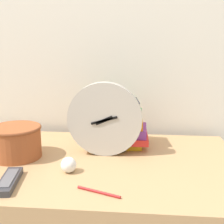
{
  "coord_description": "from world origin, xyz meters",
  "views": [
    {
      "loc": [
        0.27,
        -0.72,
        1.2
      ],
      "look_at": [
        0.15,
        0.47,
        0.92
      ],
      "focal_mm": 50.0,
      "sensor_mm": 36.0,
      "label": 1
    }
  ],
  "objects_px": {
    "pen": "(99,192)",
    "crumpled_paper_ball": "(69,165)",
    "book_stack": "(118,124)",
    "basket": "(16,141)",
    "desk_clock": "(105,119)",
    "tv_remote": "(9,181)"
  },
  "relations": [
    {
      "from": "basket",
      "to": "crumpled_paper_ball",
      "type": "xyz_separation_m",
      "value": [
        0.23,
        -0.12,
        -0.04
      ]
    },
    {
      "from": "book_stack",
      "to": "crumpled_paper_ball",
      "type": "bearing_deg",
      "value": -116.59
    },
    {
      "from": "basket",
      "to": "pen",
      "type": "height_order",
      "value": "basket"
    },
    {
      "from": "basket",
      "to": "crumpled_paper_ball",
      "type": "height_order",
      "value": "basket"
    },
    {
      "from": "basket",
      "to": "crumpled_paper_ball",
      "type": "distance_m",
      "value": 0.26
    },
    {
      "from": "desk_clock",
      "to": "crumpled_paper_ball",
      "type": "xyz_separation_m",
      "value": [
        -0.1,
        -0.17,
        -0.11
      ]
    },
    {
      "from": "desk_clock",
      "to": "pen",
      "type": "height_order",
      "value": "desk_clock"
    },
    {
      "from": "tv_remote",
      "to": "crumpled_paper_ball",
      "type": "bearing_deg",
      "value": 32.97
    },
    {
      "from": "crumpled_paper_ball",
      "to": "pen",
      "type": "height_order",
      "value": "crumpled_paper_ball"
    },
    {
      "from": "pen",
      "to": "book_stack",
      "type": "bearing_deg",
      "value": 86.89
    },
    {
      "from": "tv_remote",
      "to": "crumpled_paper_ball",
      "type": "xyz_separation_m",
      "value": [
        0.16,
        0.11,
        0.02
      ]
    },
    {
      "from": "basket",
      "to": "desk_clock",
      "type": "bearing_deg",
      "value": 9.48
    },
    {
      "from": "book_stack",
      "to": "basket",
      "type": "relative_size",
      "value": 1.34
    },
    {
      "from": "desk_clock",
      "to": "pen",
      "type": "bearing_deg",
      "value": -86.63
    },
    {
      "from": "book_stack",
      "to": "basket",
      "type": "bearing_deg",
      "value": -155.46
    },
    {
      "from": "pen",
      "to": "crumpled_paper_ball",
      "type": "bearing_deg",
      "value": 131.32
    },
    {
      "from": "crumpled_paper_ball",
      "to": "tv_remote",
      "type": "bearing_deg",
      "value": -147.03
    },
    {
      "from": "book_stack",
      "to": "tv_remote",
      "type": "bearing_deg",
      "value": -128.02
    },
    {
      "from": "book_stack",
      "to": "pen",
      "type": "distance_m",
      "value": 0.43
    },
    {
      "from": "crumpled_paper_ball",
      "to": "basket",
      "type": "bearing_deg",
      "value": 152.81
    },
    {
      "from": "desk_clock",
      "to": "book_stack",
      "type": "xyz_separation_m",
      "value": [
        0.04,
        0.11,
        -0.05
      ]
    },
    {
      "from": "basket",
      "to": "crumpled_paper_ball",
      "type": "relative_size",
      "value": 3.66
    }
  ]
}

